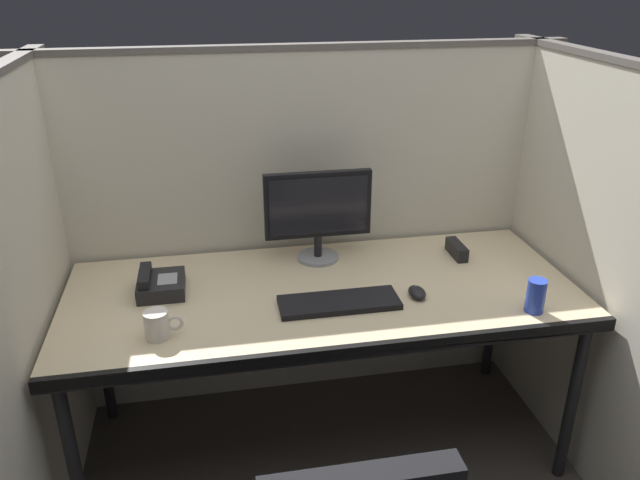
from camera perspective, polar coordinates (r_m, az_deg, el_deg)
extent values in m
cube|color=beige|center=(2.70, -1.55, 0.56)|extent=(2.20, 0.05, 1.55)
cube|color=#605B56|center=(2.50, -1.76, 17.36)|extent=(2.21, 0.06, 0.02)
cube|color=beige|center=(2.27, -24.90, -6.77)|extent=(0.05, 1.40, 1.55)
cube|color=beige|center=(2.59, 22.88, -2.60)|extent=(0.05, 1.40, 1.55)
cube|color=#605B56|center=(2.37, 26.01, 14.68)|extent=(0.06, 1.41, 0.02)
cube|color=beige|center=(2.34, 0.23, -4.98)|extent=(1.90, 0.80, 0.04)
cube|color=black|center=(2.01, 2.34, -10.31)|extent=(1.90, 0.02, 0.05)
cylinder|color=black|center=(2.30, -21.64, -18.88)|extent=(0.04, 0.04, 0.70)
cylinder|color=black|center=(2.58, 22.17, -13.66)|extent=(0.04, 0.04, 0.70)
cylinder|color=black|center=(2.83, -19.42, -9.57)|extent=(0.04, 0.04, 0.70)
cylinder|color=black|center=(3.06, 15.64, -6.30)|extent=(0.04, 0.04, 0.70)
cylinder|color=gray|center=(2.56, -0.20, -1.57)|extent=(0.17, 0.17, 0.01)
cylinder|color=black|center=(2.53, -0.20, -0.52)|extent=(0.03, 0.03, 0.09)
cube|color=black|center=(2.47, -0.20, 3.29)|extent=(0.43, 0.03, 0.27)
cube|color=black|center=(2.45, -0.13, 3.14)|extent=(0.39, 0.01, 0.23)
cube|color=black|center=(2.22, 1.76, -5.77)|extent=(0.43, 0.15, 0.02)
ellipsoid|color=black|center=(2.30, 8.91, -4.78)|extent=(0.06, 0.10, 0.03)
cylinder|color=#59595B|center=(2.31, 8.79, -4.28)|extent=(0.01, 0.01, 0.01)
cylinder|color=#263FB2|center=(2.28, 19.23, -4.87)|extent=(0.07, 0.07, 0.12)
cube|color=black|center=(2.64, 12.46, -0.86)|extent=(0.04, 0.15, 0.06)
cylinder|color=silver|center=(2.09, -14.79, -7.55)|extent=(0.08, 0.08, 0.09)
torus|color=silver|center=(2.08, -13.19, -7.45)|extent=(0.06, 0.01, 0.06)
cube|color=black|center=(2.37, -14.38, -4.07)|extent=(0.17, 0.19, 0.06)
cube|color=black|center=(2.35, -15.83, -3.19)|extent=(0.04, 0.17, 0.03)
cube|color=gray|center=(2.34, -13.86, -3.51)|extent=(0.07, 0.09, 0.00)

